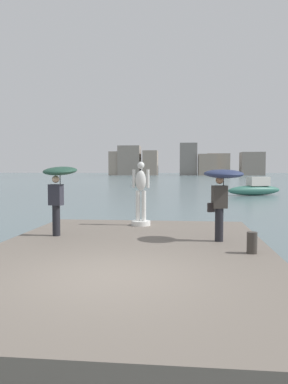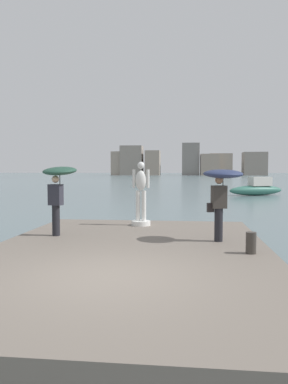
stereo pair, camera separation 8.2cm
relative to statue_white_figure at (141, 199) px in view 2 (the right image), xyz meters
name	(u,v)px [view 2 (the right image)]	position (x,y,z in m)	size (l,w,h in m)	color
ground_plane	(174,188)	(0.13, 33.88, -1.31)	(400.00, 400.00, 0.00)	slate
pier	(127,258)	(0.13, -3.95, -1.11)	(6.84, 10.35, 0.40)	#70665B
statue_white_figure	(141,199)	(0.00, 0.00, 0.00)	(0.65, 0.65, 2.16)	white
onlooker_left	(58,182)	(-2.11, -2.25, 0.63)	(1.15, 1.17, 2.03)	black
onlooker_right	(222,184)	(2.45, -2.58, 0.60)	(1.26, 1.27, 1.93)	black
mooring_bollard	(251,243)	(2.99, -4.01, -0.67)	(0.23, 0.23, 0.49)	#38332D
boat_near	(257,189)	(7.79, 21.62, -0.71)	(5.33, 3.28, 1.63)	#336B5B
boat_far	(140,183)	(-4.96, 40.33, -0.93)	(2.66, 3.48, 0.77)	#336B5B
distant_skyline	(184,162)	(1.01, 135.96, 3.68)	(59.74, 9.81, 12.54)	gray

